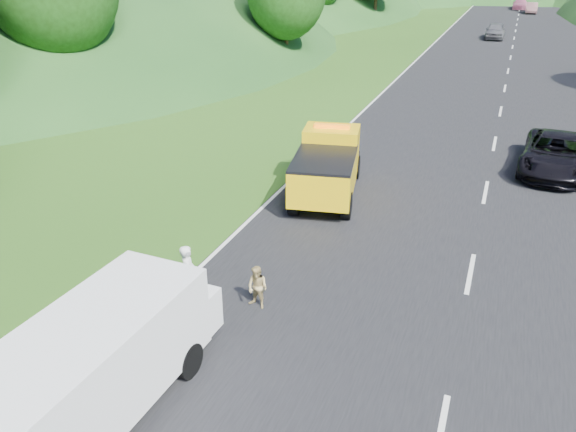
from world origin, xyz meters
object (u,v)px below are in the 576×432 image
at_px(woman, 191,301).
at_px(suitcase, 134,269).
at_px(white_van, 97,363).
at_px(passing_suv, 552,172).
at_px(child, 258,307).
at_px(tow_truck, 328,165).

xyz_separation_m(woman, suitcase, (-1.92, 0.38, 0.28)).
relative_size(white_van, passing_suv, 1.17).
xyz_separation_m(white_van, passing_suv, (8.17, 16.84, -1.20)).
height_order(white_van, suitcase, white_van).
height_order(child, passing_suv, passing_suv).
relative_size(tow_truck, passing_suv, 1.07).
distance_m(tow_truck, white_van, 11.49).
xyz_separation_m(tow_truck, woman, (-1.05, -7.65, -1.11)).
bearing_deg(white_van, child, 75.72).
bearing_deg(white_van, passing_suv, 66.29).
height_order(child, suitcase, suitcase).
bearing_deg(tow_truck, white_van, -103.92).
height_order(tow_truck, suitcase, tow_truck).
bearing_deg(woman, child, -110.22).
distance_m(tow_truck, passing_suv, 9.31).
xyz_separation_m(child, suitcase, (-3.56, 0.02, 0.28)).
xyz_separation_m(tow_truck, white_van, (-0.64, -11.47, 0.09)).
relative_size(white_van, child, 5.51).
distance_m(child, passing_suv, 14.43).
bearing_deg(suitcase, passing_suv, 50.30).
relative_size(tow_truck, suitcase, 9.82).
distance_m(child, suitcase, 3.57).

